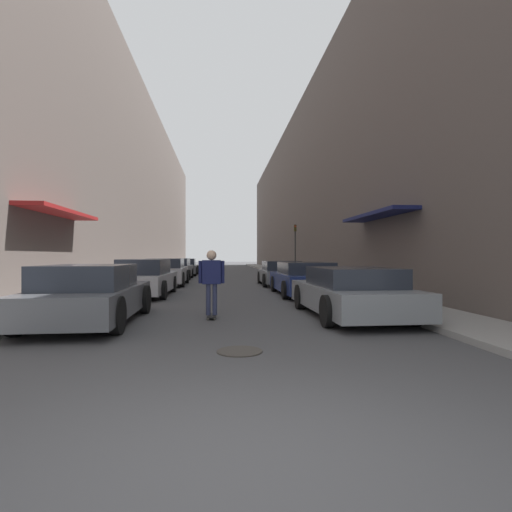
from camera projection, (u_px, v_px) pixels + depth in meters
The scene contains 16 objects.
ground at pixel (222, 277), 27.60m from camera, with size 137.35×137.35×0.00m, color #424244.
curb_strip_left at pixel (164, 273), 33.39m from camera, with size 1.80×62.43×0.12m.
curb_strip_right at pixel (279, 272), 34.25m from camera, with size 1.80×62.43×0.12m.
building_row_left at pixel (128, 187), 33.13m from camera, with size 4.90×62.43×14.30m.
building_row_right at pixel (312, 197), 34.50m from camera, with size 4.90×62.43×13.09m.
parked_car_left_0 at pixel (90, 295), 8.64m from camera, with size 2.00×4.46×1.28m.
parked_car_left_1 at pixel (145, 278), 14.58m from camera, with size 1.85×4.54×1.35m.
parked_car_left_2 at pixel (166, 272), 19.85m from camera, with size 2.00×4.39×1.34m.
parked_car_left_3 at pixel (175, 269), 25.02m from camera, with size 2.04×4.01×1.31m.
parked_car_left_4 at pixel (184, 267), 29.80m from camera, with size 1.96×4.30×1.26m.
parked_car_right_0 at pixel (351, 292), 9.60m from camera, with size 2.08×4.68×1.19m.
parked_car_right_1 at pixel (304, 279), 14.89m from camera, with size 2.08×4.71×1.23m.
parked_car_right_2 at pixel (281, 273), 19.84m from camera, with size 2.04×3.96×1.21m.
skateboarder at pixel (212, 277), 9.39m from camera, with size 0.61×0.78×1.60m.
manhole_cover at pixel (240, 351), 6.10m from camera, with size 0.70×0.70×0.02m.
traffic_light at pixel (295, 244), 27.14m from camera, with size 0.16×0.22×3.46m.
Camera 1 is at (-0.11, -2.72, 1.47)m, focal length 28.00 mm.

